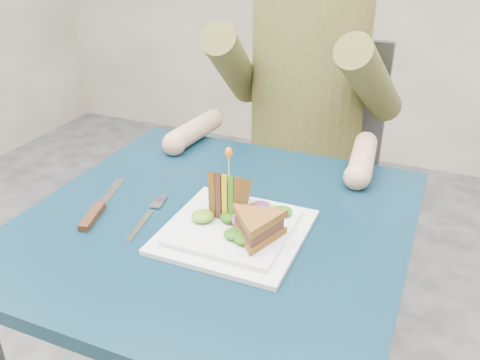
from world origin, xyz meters
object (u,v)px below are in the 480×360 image
at_px(plate, 235,230).
at_px(fork, 146,218).
at_px(chair, 311,161).
at_px(knife, 96,212).
at_px(diner, 308,57).
at_px(sandwich_flat, 257,227).
at_px(table, 217,251).
at_px(sandwich_upright, 229,195).

distance_m(plate, fork, 0.19).
bearing_deg(chair, knife, -105.91).
bearing_deg(chair, diner, -90.00).
xyz_separation_m(diner, sandwich_flat, (0.11, -0.68, -0.14)).
distance_m(table, fork, 0.16).
height_order(table, chair, chair).
bearing_deg(table, sandwich_upright, 17.48).
height_order(sandwich_flat, sandwich_upright, sandwich_upright).
xyz_separation_m(table, sandwich_upright, (0.03, 0.01, 0.13)).
relative_size(sandwich_upright, knife, 0.69).
height_order(diner, fork, diner).
distance_m(fork, knife, 0.11).
distance_m(sandwich_flat, fork, 0.24).
bearing_deg(plate, sandwich_flat, -24.44).
height_order(table, fork, fork).
distance_m(table, sandwich_flat, 0.18).
height_order(chair, diner, diner).
xyz_separation_m(plate, knife, (-0.29, -0.04, -0.00)).
relative_size(diner, sandwich_upright, 4.94).
bearing_deg(plate, diner, 95.02).
bearing_deg(fork, knife, -167.07).
bearing_deg(table, plate, -32.57).
bearing_deg(table, diner, 90.00).
height_order(sandwich_upright, fork, sandwich_upright).
relative_size(chair, plate, 3.58).
relative_size(sandwich_flat, knife, 0.77).
bearing_deg(sandwich_upright, table, -162.52).
xyz_separation_m(fork, knife, (-0.10, -0.02, 0.00)).
bearing_deg(knife, sandwich_flat, 3.27).
relative_size(table, knife, 3.45).
xyz_separation_m(plate, sandwich_flat, (0.05, -0.02, 0.04)).
xyz_separation_m(sandwich_flat, sandwich_upright, (-0.09, 0.07, 0.01)).
distance_m(diner, sandwich_flat, 0.70).
distance_m(plate, knife, 0.29).
height_order(sandwich_flat, knife, sandwich_flat).
distance_m(chair, sandwich_upright, 0.76).
bearing_deg(plate, sandwich_upright, 124.42).
bearing_deg(fork, sandwich_flat, -0.99).
bearing_deg(diner, fork, -100.71).
relative_size(table, diner, 1.01).
xyz_separation_m(plate, fork, (-0.18, -0.02, -0.01)).
relative_size(chair, diner, 1.25).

